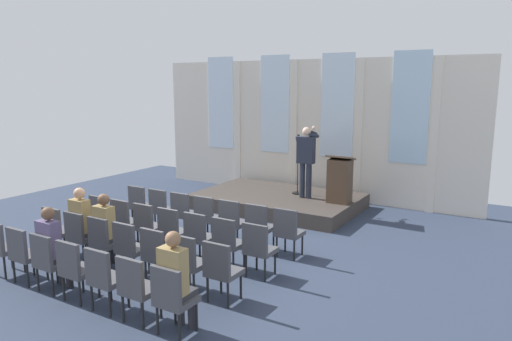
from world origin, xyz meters
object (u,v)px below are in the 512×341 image
Objects in this scene: chair_r2_c6 at (221,268)px; chair_r3_c5 at (137,285)px; chair_r3_c6 at (172,296)px; chair_r1_c6 at (258,246)px; audience_r3_c6 at (176,277)px; chair_r1_c0 at (103,215)px; chair_r1_c4 at (199,234)px; chair_r2_c5 at (188,260)px; chair_r0_c5 at (259,224)px; chair_r3_c0 at (2,245)px; chair_r1_c1 at (125,219)px; audience_r3_c2 at (52,244)px; chair_r2_c4 at (157,252)px; chair_r3_c4 at (105,276)px; chair_r2_c0 at (58,228)px; chair_r0_c6 at (288,229)px; speaker at (306,157)px; lectern at (340,180)px; chair_r0_c3 at (207,215)px; chair_r0_c1 at (161,207)px; chair_r0_c2 at (183,211)px; audience_r2_c1 at (83,221)px; chair_r1_c3 at (172,229)px; chair_r3_c2 at (49,259)px; audience_r2_c2 at (107,227)px; mic_stand at (298,181)px; chair_r0_c4 at (232,220)px; chair_r3_c1 at (24,251)px; chair_r0_c0 at (141,203)px; chair_r2_c3 at (129,246)px; chair_r1_c2 at (148,224)px; chair_r1_c5 at (227,240)px; chair_r2_c1 at (80,233)px; chair_r3_c3 at (75,267)px.

chair_r2_c6 and chair_r3_c5 have the same top height.
chair_r3_c6 is (0.61, 0.00, 0.00)m from chair_r3_c5.
chair_r1_c6 is 2.05m from audience_r3_c6.
chair_r1_c6 is at bearing 90.00° from audience_r3_c6.
chair_r1_c0 is 2.46m from chair_r1_c4.
chair_r3_c6 is (0.61, -1.06, 0.00)m from chair_r2_c5.
chair_r0_c5 is 1.00× the size of chair_r3_c0.
chair_r1_c1 is 0.70× the size of audience_r3_c2.
chair_r2_c4 and chair_r3_c4 have the same top height.
chair_r0_c6 is at bearing 29.88° from chair_r2_c0.
speaker is 4.36m from chair_r1_c6.
lectern is 1.23× the size of chair_r0_c3.
chair_r0_c1 is 4.42m from chair_r3_c6.
chair_r0_c2 is 1.62m from chair_r1_c4.
speaker reaches higher than audience_r2_c1.
chair_r2_c6 and chair_r3_c4 have the same top height.
speaker is at bearing 76.10° from chair_r0_c3.
chair_r1_c3 is at bearing 120.12° from chair_r3_c5.
chair_r2_c5 is at bearing 122.08° from audience_r3_c6.
chair_r0_c6 is at bearing 52.28° from chair_r3_c2.
chair_r1_c4 is at bearing 38.52° from audience_r2_c2.
chair_r1_c6 is at bearing -71.93° from mic_stand.
chair_r1_c6 is 3.23m from audience_r2_c1.
chair_r0_c1 is 1.84m from chair_r0_c4.
chair_r3_c1 is 0.69× the size of audience_r3_c6.
chair_r0_c0 and chair_r3_c6 have the same top height.
chair_r2_c4 is 2.68m from chair_r3_c0.
chair_r2_c3 is at bearing -98.33° from speaker.
chair_r2_c0 is (-1.23, -1.06, 0.00)m from chair_r1_c2.
chair_r1_c4 is at bearing 58.91° from audience_r3_c2.
chair_r1_c4 is 0.69× the size of audience_r3_c6.
chair_r1_c1 is at bearing 106.17° from chair_r3_c2.
chair_r0_c3 is at bearing 150.12° from chair_r1_c6.
chair_r1_c2 is 1.00m from audience_r2_c2.
chair_r1_c2 is (-0.61, -1.06, 0.00)m from chair_r0_c3.
chair_r1_c6 and chair_r2_c5 have the same top height.
chair_r1_c2 and chair_r2_c6 have the same top height.
chair_r3_c2 is at bearing -40.76° from chair_r2_c0.
chair_r0_c6 is 1.00× the size of chair_r3_c0.
chair_r3_c4 is (-0.15, -6.25, -0.85)m from speaker.
mic_stand is 1.65× the size of chair_r2_c6.
chair_r0_c4 is 2.12m from chair_r2_c4.
chair_r1_c5 is 2.68m from chair_r2_c1.
audience_r3_c2 is at bearing -111.64° from chair_r0_c4.
chair_r1_c6 is (3.07, -1.06, 0.00)m from chair_r0_c1.
chair_r1_c1 is (-0.61, -1.06, 0.00)m from chair_r0_c2.
chair_r2_c6 is at bearing 90.00° from chair_r3_c6.
audience_r2_c2 is at bearing 137.15° from chair_r3_c4.
mic_stand is 3.38m from chair_r0_c3.
chair_r0_c1 is at bearing 111.14° from chair_r3_c3.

